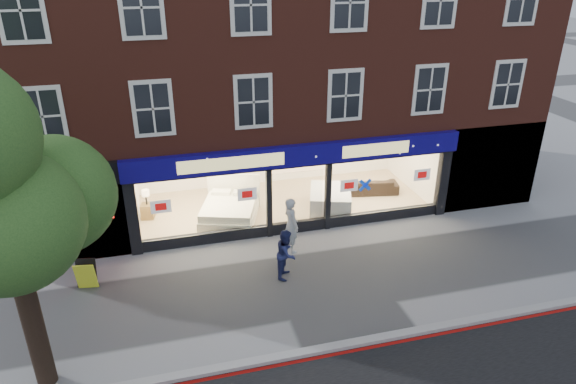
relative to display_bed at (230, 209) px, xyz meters
name	(u,v)px	position (x,y,z in m)	size (l,w,h in m)	color
ground	(326,279)	(2.20, -4.49, -0.47)	(120.00, 120.00, 0.00)	gray
kerb_line	(367,348)	(2.20, -7.59, -0.47)	(60.00, 0.10, 0.01)	#8C0A07
kerb_stone	(364,341)	(2.20, -7.39, -0.41)	(60.00, 0.25, 0.12)	gray
showroom_floor	(283,204)	(2.20, 0.76, -0.42)	(11.00, 4.50, 0.10)	tan
building	(270,22)	(2.18, 2.45, 6.20)	(19.00, 8.26, 10.30)	maroon
display_bed	(230,209)	(0.00, 0.00, 0.00)	(2.59, 2.84, 1.34)	white
bedside_table	(148,211)	(-2.90, 0.82, -0.10)	(0.45, 0.45, 0.55)	brown
mattress_stack	(330,200)	(3.80, -0.20, 0.00)	(2.03, 2.28, 0.75)	silver
sofa	(372,186)	(5.90, 0.73, -0.07)	(2.08, 0.81, 0.61)	black
a_board	(86,275)	(-4.70, -3.07, -0.02)	(0.58, 0.37, 0.90)	yellow
pedestrian_grey	(291,225)	(1.61, -2.59, 0.48)	(0.69, 0.45, 1.90)	#A2A6A9
pedestrian_blue	(286,253)	(1.08, -3.98, 0.31)	(0.76, 0.59, 1.57)	#1B1F4B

